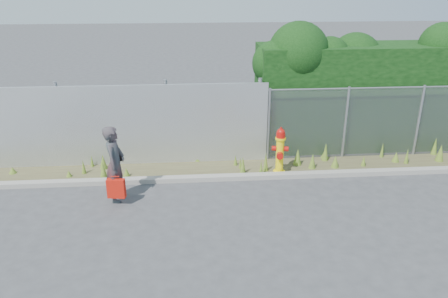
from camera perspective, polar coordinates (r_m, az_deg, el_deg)
ground at (r=9.54m, az=2.49°, el=-8.68°), size 80.00×80.00×0.00m
curb at (r=11.09m, az=1.38°, el=-3.69°), size 16.00×0.22×0.12m
weed_strip at (r=11.63m, az=-0.70°, el=-2.03°), size 16.00×1.36×0.54m
corrugated_fence at (r=11.97m, az=-14.85°, el=2.90°), size 8.50×0.21×2.30m
chainlink_fence at (r=12.93m, az=19.97°, el=3.37°), size 6.50×0.07×2.05m
hedge at (r=13.59m, az=18.87°, el=8.22°), size 7.53×1.97×3.68m
fire_hydrant at (r=11.29m, az=7.33°, el=-0.33°), size 0.42×0.38×1.27m
woman at (r=10.10m, az=-14.04°, el=-1.90°), size 0.49×0.69×1.78m
red_tote_bag at (r=10.03m, az=-13.90°, el=-5.01°), size 0.40×0.15×0.52m
black_shoulder_bag at (r=10.24m, az=-13.64°, el=-1.09°), size 0.22×0.09×0.16m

